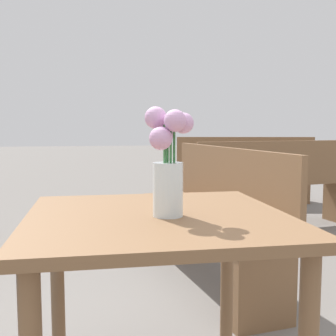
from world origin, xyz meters
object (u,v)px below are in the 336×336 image
object	(u,v)px
bench_middle	(215,208)
bench_far	(244,167)
flower_vase	(168,166)
bench_near	(275,181)
table_front	(157,252)

from	to	relation	value
bench_middle	bench_far	distance (m)	2.78
flower_vase	bench_near	distance (m)	2.97
bench_far	flower_vase	bearing A→B (deg)	-113.46
bench_near	bench_middle	distance (m)	1.48
table_front	bench_middle	bearing A→B (deg)	66.54
flower_vase	bench_middle	size ratio (longest dim) A/B	0.20
bench_near	bench_middle	bearing A→B (deg)	-129.13
table_front	flower_vase	distance (m)	0.27
table_front	bench_middle	xyz separation A→B (m)	(0.58, 1.34, -0.15)
bench_middle	bench_far	size ratio (longest dim) A/B	0.91
table_front	bench_middle	size ratio (longest dim) A/B	0.49
flower_vase	bench_near	world-z (taller)	flower_vase
table_front	bench_near	size ratio (longest dim) A/B	0.45
bench_near	table_front	bearing A→B (deg)	-121.36
bench_near	bench_far	xyz separation A→B (m)	(0.20, 1.38, 0.00)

